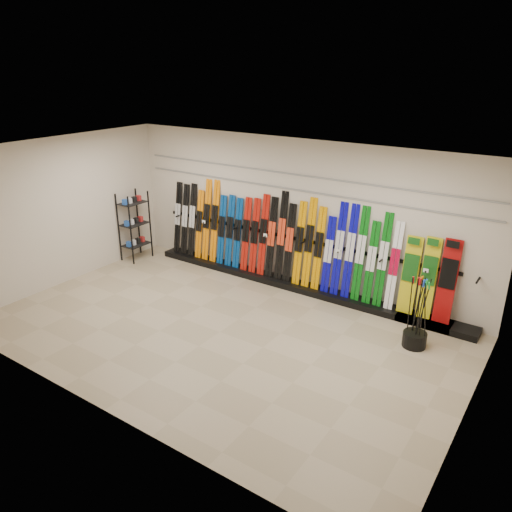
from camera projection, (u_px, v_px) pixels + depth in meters
The scene contains 13 objects.
floor at pixel (220, 332), 8.59m from camera, with size 8.00×8.00×0.00m, color tan.
back_wall at pixel (295, 214), 9.96m from camera, with size 8.00×8.00×0.00m, color beige.
left_wall at pixel (63, 211), 10.14m from camera, with size 5.00×5.00×0.00m, color beige.
right_wall at pixel (481, 318), 5.95m from camera, with size 5.00×5.00×0.00m, color beige.
ceiling at pixel (215, 158), 7.49m from camera, with size 8.00×8.00×0.00m, color silver.
ski_rack_base at pixel (297, 286), 10.20m from camera, with size 8.00×0.40×0.12m, color black.
skis at pixel (273, 238), 10.28m from camera, with size 5.38×0.29×1.83m.
snowboards at pixel (429, 278), 8.64m from camera, with size 0.93×0.23×1.48m.
accessory_rack at pixel (135, 226), 11.51m from camera, with size 0.40×0.60×1.59m, color black.
pole_bin at pixel (414, 339), 8.12m from camera, with size 0.38×0.38×0.25m, color black.
ski_poles at pixel (418, 312), 7.96m from camera, with size 0.34×0.31×1.18m.
slatwall_rail_0 at pixel (295, 190), 9.77m from camera, with size 7.60×0.02×0.03m, color gray.
slatwall_rail_1 at pixel (296, 175), 9.66m from camera, with size 7.60×0.02×0.03m, color gray.
Camera 1 is at (4.75, -5.86, 4.36)m, focal length 35.00 mm.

